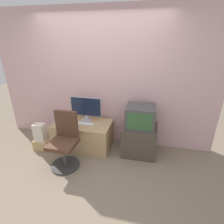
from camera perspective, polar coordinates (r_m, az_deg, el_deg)
ground_plane at (r=2.97m, az=-10.34°, el=-21.37°), size 12.00×12.00×0.00m
wall_back at (r=3.46m, az=-3.39°, el=10.32°), size 4.40×0.05×2.60m
desk at (r=3.59m, az=-9.36°, el=-7.28°), size 1.11×0.63×0.53m
side_stand at (r=3.39m, az=8.88°, el=-8.87°), size 0.62×0.55×0.57m
main_monitor at (r=3.46m, az=-8.48°, el=1.18°), size 0.62×0.20×0.48m
keyboard at (r=3.41m, az=-8.98°, el=-3.77°), size 0.36×0.10×0.01m
mouse at (r=3.33m, az=-5.13°, el=-4.06°), size 0.06×0.04×0.03m
crt_tv at (r=3.16m, az=9.27°, el=-1.48°), size 0.51×0.45×0.39m
office_chair at (r=3.09m, az=-15.20°, el=-9.79°), size 0.49×0.49×0.96m
cardboard_box_lower at (r=3.80m, az=-21.82°, el=-9.88°), size 0.31×0.18×0.20m
cardboard_box_upper at (r=3.66m, az=-22.45°, el=-6.21°), size 0.21×0.16×0.35m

